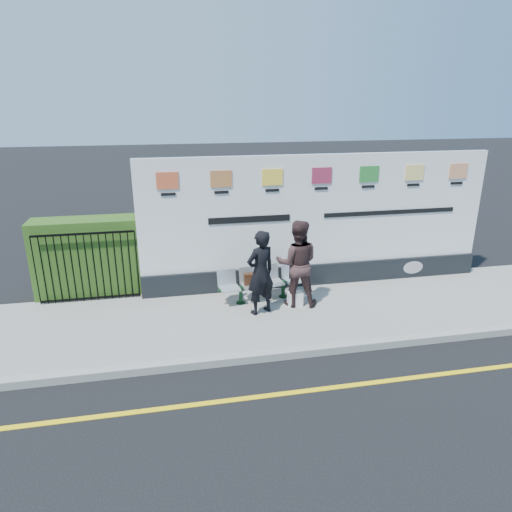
{
  "coord_description": "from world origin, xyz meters",
  "views": [
    {
      "loc": [
        -2.83,
        -5.67,
        4.28
      ],
      "look_at": [
        -1.14,
        2.84,
        1.25
      ],
      "focal_mm": 32.0,
      "sensor_mm": 36.0,
      "label": 1
    }
  ],
  "objects_px": {
    "bench": "(262,291)",
    "woman_right": "(297,263)",
    "woman_left": "(261,273)",
    "billboard": "(318,230)"
  },
  "relations": [
    {
      "from": "billboard",
      "to": "woman_left",
      "type": "relative_size",
      "value": 4.6
    },
    {
      "from": "billboard",
      "to": "woman_left",
      "type": "height_order",
      "value": "billboard"
    },
    {
      "from": "bench",
      "to": "woman_right",
      "type": "height_order",
      "value": "woman_right"
    },
    {
      "from": "woman_right",
      "to": "bench",
      "type": "bearing_deg",
      "value": -13.57
    },
    {
      "from": "billboard",
      "to": "bench",
      "type": "distance_m",
      "value": 1.94
    },
    {
      "from": "bench",
      "to": "woman_right",
      "type": "distance_m",
      "value": 1.03
    },
    {
      "from": "woman_left",
      "to": "billboard",
      "type": "bearing_deg",
      "value": -164.62
    },
    {
      "from": "woman_left",
      "to": "bench",
      "type": "bearing_deg",
      "value": -128.74
    },
    {
      "from": "woman_left",
      "to": "woman_right",
      "type": "height_order",
      "value": "woman_right"
    },
    {
      "from": "bench",
      "to": "woman_left",
      "type": "relative_size",
      "value": 1.07
    }
  ]
}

